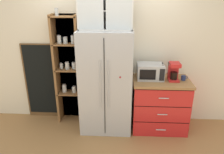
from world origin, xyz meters
TOP-DOWN VIEW (x-y plane):
  - ground_plane at (0.00, 0.00)m, footprint 10.63×10.63m
  - wall_back_cream at (0.00, 0.40)m, footprint 4.94×0.10m
  - refrigerator at (0.00, 0.03)m, footprint 0.87×0.67m
  - pantry_shelf_column at (-0.70, 0.28)m, footprint 0.50×0.30m
  - counter_cabinet at (0.94, 0.05)m, footprint 0.96×0.64m
  - microwave at (0.75, 0.09)m, footprint 0.44×0.33m
  - coffee_maker at (1.13, 0.05)m, footprint 0.17×0.20m
  - mug_navy at (1.30, 0.05)m, footprint 0.11×0.08m
  - bottle_clear at (0.94, 0.10)m, footprint 0.06×0.06m
  - bottle_amber at (0.94, 0.04)m, footprint 0.06×0.06m
  - upper_cabinet at (0.00, 0.07)m, footprint 0.83×0.32m
  - chalkboard_menu at (-1.27, 0.33)m, footprint 0.60×0.04m

SIDE VIEW (x-z plane):
  - ground_plane at x=0.00m, z-range 0.00..0.00m
  - counter_cabinet at x=0.94m, z-range 0.00..0.93m
  - chalkboard_menu at x=-1.27m, z-range 0.00..1.46m
  - refrigerator at x=0.00m, z-range 0.00..1.76m
  - mug_navy at x=1.30m, z-range 0.93..1.01m
  - pantry_shelf_column at x=-0.70m, z-range -0.01..2.07m
  - bottle_amber at x=0.94m, z-range 0.91..1.17m
  - bottle_clear at x=0.94m, z-range 0.91..1.20m
  - microwave at x=0.75m, z-range 0.93..1.19m
  - coffee_maker at x=1.13m, z-range 0.93..1.24m
  - wall_back_cream at x=0.00m, z-range 0.00..2.55m
  - upper_cabinet at x=0.00m, z-range 1.76..2.33m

